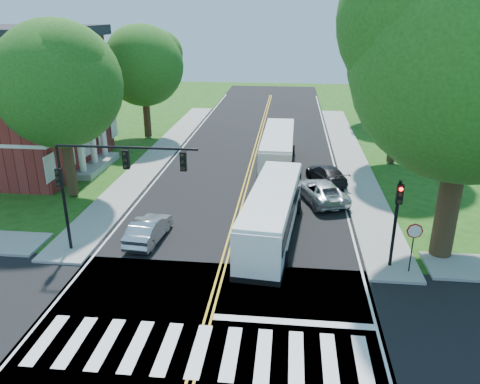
# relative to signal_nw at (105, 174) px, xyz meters

# --- Properties ---
(ground) EXTENTS (140.00, 140.00, 0.00)m
(ground) POSITION_rel_signal_nw_xyz_m (5.86, -6.43, -4.38)
(ground) COLOR #1B4711
(ground) RESTS_ON ground
(road) EXTENTS (14.00, 96.00, 0.01)m
(road) POSITION_rel_signal_nw_xyz_m (5.86, 11.57, -4.37)
(road) COLOR black
(road) RESTS_ON ground
(cross_road) EXTENTS (60.00, 12.00, 0.01)m
(cross_road) POSITION_rel_signal_nw_xyz_m (5.86, -6.43, -4.37)
(cross_road) COLOR black
(cross_road) RESTS_ON ground
(center_line) EXTENTS (0.36, 70.00, 0.01)m
(center_line) POSITION_rel_signal_nw_xyz_m (5.86, 15.57, -4.36)
(center_line) COLOR gold
(center_line) RESTS_ON road
(edge_line_w) EXTENTS (0.12, 70.00, 0.01)m
(edge_line_w) POSITION_rel_signal_nw_xyz_m (-0.94, 15.57, -4.36)
(edge_line_w) COLOR silver
(edge_line_w) RESTS_ON road
(edge_line_e) EXTENTS (0.12, 70.00, 0.01)m
(edge_line_e) POSITION_rel_signal_nw_xyz_m (12.66, 15.57, -4.36)
(edge_line_e) COLOR silver
(edge_line_e) RESTS_ON road
(crosswalk) EXTENTS (12.60, 3.00, 0.01)m
(crosswalk) POSITION_rel_signal_nw_xyz_m (5.86, -6.93, -4.36)
(crosswalk) COLOR silver
(crosswalk) RESTS_ON road
(stop_bar) EXTENTS (6.60, 0.40, 0.01)m
(stop_bar) POSITION_rel_signal_nw_xyz_m (9.36, -4.83, -4.36)
(stop_bar) COLOR silver
(stop_bar) RESTS_ON road
(sidewalk_nw) EXTENTS (2.60, 40.00, 0.15)m
(sidewalk_nw) POSITION_rel_signal_nw_xyz_m (-2.44, 18.57, -4.30)
(sidewalk_nw) COLOR gray
(sidewalk_nw) RESTS_ON ground
(sidewalk_ne) EXTENTS (2.60, 40.00, 0.15)m
(sidewalk_ne) POSITION_rel_signal_nw_xyz_m (14.16, 18.57, -4.30)
(sidewalk_ne) COLOR gray
(sidewalk_ne) RESTS_ON ground
(tree_ne_big) EXTENTS (10.80, 10.80, 14.91)m
(tree_ne_big) POSITION_rel_signal_nw_xyz_m (16.86, 1.57, 5.24)
(tree_ne_big) COLOR #382516
(tree_ne_big) RESTS_ON ground
(tree_west_near) EXTENTS (8.00, 8.00, 11.40)m
(tree_west_near) POSITION_rel_signal_nw_xyz_m (-5.64, 7.57, 3.15)
(tree_west_near) COLOR #382516
(tree_west_near) RESTS_ON ground
(tree_west_far) EXTENTS (7.60, 7.60, 10.67)m
(tree_west_far) POSITION_rel_signal_nw_xyz_m (-5.14, 23.57, 2.62)
(tree_west_far) COLOR #382516
(tree_west_far) RESTS_ON ground
(tree_east_mid) EXTENTS (8.40, 8.40, 11.93)m
(tree_east_mid) POSITION_rel_signal_nw_xyz_m (17.36, 17.57, 3.48)
(tree_east_mid) COLOR #382516
(tree_east_mid) RESTS_ON ground
(tree_east_far) EXTENTS (7.20, 7.20, 10.34)m
(tree_east_far) POSITION_rel_signal_nw_xyz_m (18.36, 33.57, 2.48)
(tree_east_far) COLOR #382516
(tree_east_far) RESTS_ON ground
(signal_nw) EXTENTS (7.15, 0.46, 5.66)m
(signal_nw) POSITION_rel_signal_nw_xyz_m (0.00, 0.00, 0.00)
(signal_nw) COLOR black
(signal_nw) RESTS_ON ground
(signal_ne) EXTENTS (0.30, 0.46, 4.40)m
(signal_ne) POSITION_rel_signal_nw_xyz_m (14.06, 0.01, -1.41)
(signal_ne) COLOR black
(signal_ne) RESTS_ON ground
(stop_sign) EXTENTS (0.76, 0.08, 2.53)m
(stop_sign) POSITION_rel_signal_nw_xyz_m (14.86, -0.45, -2.35)
(stop_sign) COLOR black
(stop_sign) RESTS_ON ground
(bus_lead) EXTENTS (3.37, 10.95, 2.78)m
(bus_lead) POSITION_rel_signal_nw_xyz_m (8.10, 2.88, -2.90)
(bus_lead) COLOR silver
(bus_lead) RESTS_ON road
(bus_follow) EXTENTS (2.79, 11.08, 2.86)m
(bus_follow) POSITION_rel_signal_nw_xyz_m (8.01, 15.48, -2.86)
(bus_follow) COLOR silver
(bus_follow) RESTS_ON road
(hatchback) EXTENTS (1.76, 4.19, 1.35)m
(hatchback) POSITION_rel_signal_nw_xyz_m (1.42, 1.64, -3.69)
(hatchback) COLOR #B0B2B7
(hatchback) RESTS_ON road
(suv) EXTENTS (3.82, 5.50, 1.40)m
(suv) POSITION_rel_signal_nw_xyz_m (11.14, 8.52, -3.67)
(suv) COLOR silver
(suv) RESTS_ON road
(dark_sedan) EXTENTS (3.28, 4.83, 1.30)m
(dark_sedan) POSITION_rel_signal_nw_xyz_m (11.71, 12.22, -3.72)
(dark_sedan) COLOR black
(dark_sedan) RESTS_ON road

